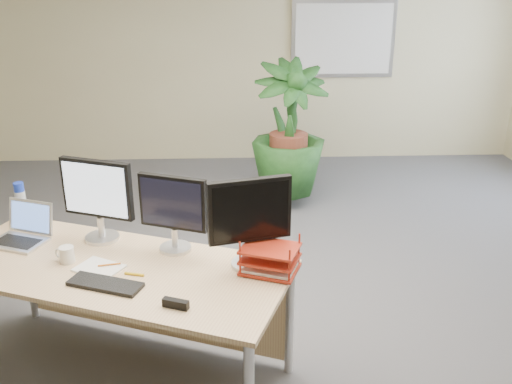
{
  "coord_description": "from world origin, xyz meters",
  "views": [
    {
      "loc": [
        -0.2,
        -3.28,
        2.38
      ],
      "look_at": [
        -0.04,
        0.35,
        0.95
      ],
      "focal_mm": 40.0,
      "sensor_mm": 36.0,
      "label": 1
    }
  ],
  "objects_px": {
    "monitor_left": "(97,195)",
    "desk": "(125,282)",
    "monitor_right": "(173,208)",
    "laptop": "(24,231)",
    "floor_plant": "(289,137)"
  },
  "relations": [
    {
      "from": "monitor_left",
      "to": "desk",
      "type": "bearing_deg",
      "value": -55.5
    },
    {
      "from": "desk",
      "to": "monitor_right",
      "type": "height_order",
      "value": "monitor_right"
    },
    {
      "from": "monitor_right",
      "to": "laptop",
      "type": "xyz_separation_m",
      "value": [
        -0.96,
        0.18,
        -0.21
      ]
    },
    {
      "from": "desk",
      "to": "monitor_right",
      "type": "xyz_separation_m",
      "value": [
        0.3,
        0.09,
        0.44
      ]
    },
    {
      "from": "floor_plant",
      "to": "monitor_left",
      "type": "height_order",
      "value": "floor_plant"
    },
    {
      "from": "desk",
      "to": "monitor_right",
      "type": "bearing_deg",
      "value": 16.59
    },
    {
      "from": "desk",
      "to": "floor_plant",
      "type": "relative_size",
      "value": 1.46
    },
    {
      "from": "monitor_right",
      "to": "laptop",
      "type": "height_order",
      "value": "monitor_right"
    },
    {
      "from": "floor_plant",
      "to": "monitor_right",
      "type": "height_order",
      "value": "floor_plant"
    },
    {
      "from": "floor_plant",
      "to": "monitor_right",
      "type": "bearing_deg",
      "value": -110.25
    },
    {
      "from": "desk",
      "to": "laptop",
      "type": "height_order",
      "value": "laptop"
    },
    {
      "from": "laptop",
      "to": "monitor_right",
      "type": "bearing_deg",
      "value": -10.35
    },
    {
      "from": "monitor_right",
      "to": "laptop",
      "type": "relative_size",
      "value": 1.18
    },
    {
      "from": "floor_plant",
      "to": "laptop",
      "type": "height_order",
      "value": "floor_plant"
    },
    {
      "from": "desk",
      "to": "monitor_left",
      "type": "xyz_separation_m",
      "value": [
        -0.17,
        0.25,
        0.47
      ]
    }
  ]
}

